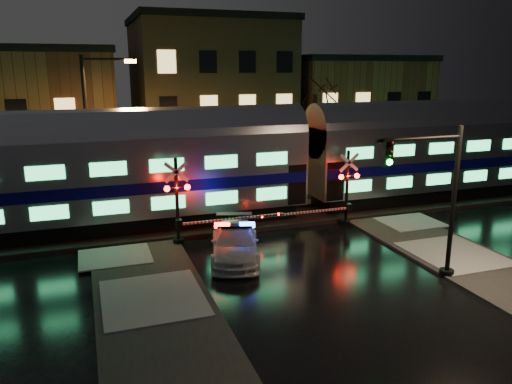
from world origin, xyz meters
TOP-DOWN VIEW (x-y plane):
  - ground at (0.00, 0.00)m, footprint 120.00×120.00m
  - ballast at (0.00, 5.00)m, footprint 90.00×4.20m
  - sidewalk_left at (-6.50, -6.00)m, footprint 4.00×20.00m
  - sidewalk_right at (6.50, -6.00)m, footprint 4.00×20.00m
  - building_left at (-13.00, 22.00)m, footprint 14.00×10.00m
  - building_mid at (2.00, 22.50)m, footprint 12.00×11.00m
  - building_right at (15.00, 22.00)m, footprint 12.00×10.00m
  - train at (2.95, 5.00)m, footprint 51.00×3.12m
  - police_car at (-2.58, -0.04)m, footprint 3.27×5.26m
  - crossing_signal_right at (3.78, 2.30)m, footprint 5.61×0.65m
  - crossing_signal_left at (-4.22, 2.31)m, footprint 5.79×0.66m
  - traffic_light at (3.80, -4.69)m, footprint 3.85×0.70m
  - streetlight at (-7.85, 9.00)m, footprint 2.90×0.30m

SIDE VIEW (x-z plane):
  - ground at x=0.00m, z-range 0.00..0.00m
  - sidewalk_left at x=-6.50m, z-range 0.00..0.12m
  - sidewalk_right at x=6.50m, z-range 0.00..0.12m
  - ballast at x=0.00m, z-range 0.00..0.24m
  - police_car at x=-2.58m, z-range -0.07..1.51m
  - crossing_signal_right at x=3.78m, z-range -0.35..3.62m
  - crossing_signal_left at x=-4.22m, z-range -0.35..3.75m
  - traffic_light at x=3.80m, z-range 0.19..6.15m
  - train at x=2.95m, z-range 0.42..6.35m
  - building_right at x=15.00m, z-range 0.00..8.50m
  - building_left at x=-13.00m, z-range 0.00..9.00m
  - streetlight at x=-7.85m, z-range 0.66..9.32m
  - building_mid at x=2.00m, z-range 0.00..11.50m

